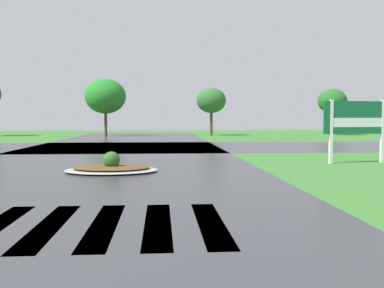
% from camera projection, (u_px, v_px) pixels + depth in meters
% --- Properties ---
extents(asphalt_roadway, '(11.61, 80.00, 0.01)m').
position_uv_depth(asphalt_roadway, '(82.00, 179.00, 12.99)').
color(asphalt_roadway, '#35353A').
rests_on(asphalt_roadway, ground).
extents(asphalt_cross_road, '(90.00, 10.45, 0.01)m').
position_uv_depth(asphalt_cross_road, '(123.00, 147.00, 27.13)').
color(asphalt_cross_road, '#35353A').
rests_on(asphalt_cross_road, ground).
extents(crosswalk_stripes, '(6.75, 3.30, 0.01)m').
position_uv_depth(crosswalk_stripes, '(22.00, 226.00, 7.34)').
color(crosswalk_stripes, white).
rests_on(crosswalk_stripes, ground).
extents(estate_billboard, '(2.88, 0.48, 2.50)m').
position_uv_depth(estate_billboard, '(357.00, 121.00, 17.51)').
color(estate_billboard, white).
rests_on(estate_billboard, ground).
extents(median_island, '(3.09, 2.40, 0.68)m').
position_uv_depth(median_island, '(112.00, 168.00, 14.73)').
color(median_island, '#9E9B93').
rests_on(median_island, ground).
extents(background_treeline, '(38.04, 4.04, 5.64)m').
position_uv_depth(background_treeline, '(133.00, 97.00, 44.05)').
color(background_treeline, '#4C3823').
rests_on(background_treeline, ground).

